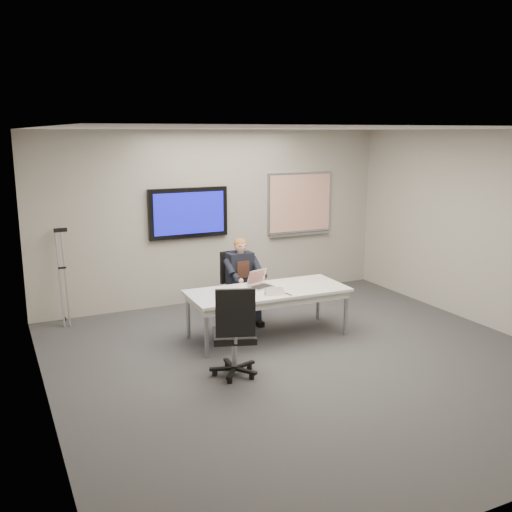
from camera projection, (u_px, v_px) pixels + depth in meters
name	position (u px, v px, depth m)	size (l,w,h in m)	color
floor	(309.00, 362.00, 6.99)	(6.00, 6.00, 0.02)	#3A3A3D
ceiling	(314.00, 128.00, 6.39)	(6.00, 6.00, 0.02)	white
wall_back	(217.00, 217.00, 9.34)	(6.00, 0.02, 2.80)	#A6A096
wall_left	(40.00, 278.00, 5.43)	(0.02, 6.00, 2.80)	#A6A096
wall_right	(496.00, 231.00, 7.96)	(0.02, 6.00, 2.80)	#A6A096
conference_table	(268.00, 295.00, 7.74)	(2.20, 0.97, 0.67)	white
tv_display	(189.00, 213.00, 9.06)	(1.30, 0.09, 0.80)	black
whiteboard	(300.00, 204.00, 9.93)	(1.25, 0.08, 1.10)	#999DA2
office_chair_far	(238.00, 297.00, 8.65)	(0.54, 0.54, 1.00)	black
office_chair_near	(235.00, 348.00, 6.50)	(0.67, 0.67, 1.10)	black
seated_person	(245.00, 289.00, 8.41)	(0.39, 0.66, 1.23)	#212637
crutch	(62.00, 275.00, 8.22)	(0.20, 0.39, 1.49)	#A0A2A7
laptop	(259.00, 282.00, 7.86)	(0.37, 0.39, 0.23)	#B4B4B7
name_tent	(274.00, 291.00, 7.47)	(0.24, 0.07, 0.10)	white
pen	(288.00, 294.00, 7.49)	(0.01, 0.01, 0.15)	black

